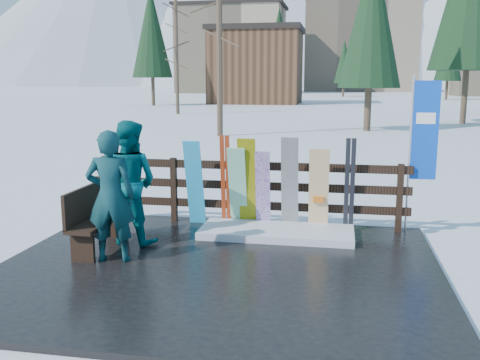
% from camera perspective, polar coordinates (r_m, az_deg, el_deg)
% --- Properties ---
extents(ground, '(700.00, 700.00, 0.00)m').
position_cam_1_polar(ground, '(7.43, -2.41, -9.74)').
color(ground, white).
rests_on(ground, ground).
extents(deck, '(6.00, 5.00, 0.08)m').
position_cam_1_polar(deck, '(7.42, -2.41, -9.45)').
color(deck, black).
rests_on(deck, ground).
extents(fence, '(5.60, 0.10, 1.15)m').
position_cam_1_polar(fence, '(9.31, 0.58, -0.83)').
color(fence, black).
rests_on(fence, deck).
extents(snow_patch, '(2.48, 1.00, 0.12)m').
position_cam_1_polar(snow_patch, '(8.79, 3.93, -5.57)').
color(snow_patch, white).
rests_on(snow_patch, deck).
extents(bench, '(0.40, 1.50, 0.97)m').
position_cam_1_polar(bench, '(8.27, -15.13, -3.68)').
color(bench, black).
rests_on(bench, deck).
extents(snowboard_0, '(0.29, 0.41, 1.51)m').
position_cam_1_polar(snowboard_0, '(9.27, -4.86, -0.33)').
color(snowboard_0, '#28B4F2').
rests_on(snowboard_0, deck).
extents(snowboard_1, '(0.30, 0.39, 1.40)m').
position_cam_1_polar(snowboard_1, '(9.11, -0.26, -0.81)').
color(snowboard_1, white).
rests_on(snowboard_1, deck).
extents(snowboard_2, '(0.30, 0.35, 1.56)m').
position_cam_1_polar(snowboard_2, '(9.06, 0.80, -0.36)').
color(snowboard_2, '#FFF203').
rests_on(snowboard_2, deck).
extents(snowboard_3, '(0.25, 0.27, 1.35)m').
position_cam_1_polar(snowboard_3, '(9.04, 2.45, -1.08)').
color(snowboard_3, silver).
rests_on(snowboard_3, deck).
extents(snowboard_4, '(0.28, 0.35, 1.60)m').
position_cam_1_polar(snowboard_4, '(8.97, 5.33, -0.41)').
color(snowboard_4, black).
rests_on(snowboard_4, deck).
extents(snowboard_5, '(0.33, 0.26, 1.41)m').
position_cam_1_polar(snowboard_5, '(8.96, 8.39, -1.09)').
color(snowboard_5, silver).
rests_on(snowboard_5, deck).
extents(ski_pair_a, '(0.16, 0.19, 1.59)m').
position_cam_1_polar(ski_pair_a, '(9.20, -1.55, -0.10)').
color(ski_pair_a, '#9C3013').
rests_on(ski_pair_a, deck).
extents(ski_pair_b, '(0.17, 0.17, 1.59)m').
position_cam_1_polar(ski_pair_b, '(9.01, 11.61, -0.57)').
color(ski_pair_b, black).
rests_on(ski_pair_b, deck).
extents(rental_flag, '(0.45, 0.04, 2.60)m').
position_cam_1_polar(rental_flag, '(9.18, 18.78, 4.42)').
color(rental_flag, silver).
rests_on(rental_flag, deck).
extents(person_front, '(0.74, 0.56, 1.85)m').
position_cam_1_polar(person_front, '(7.59, -13.64, -1.72)').
color(person_front, '#115346').
rests_on(person_front, deck).
extents(person_back, '(1.04, 0.87, 1.91)m').
position_cam_1_polar(person_back, '(8.39, -11.77, -0.25)').
color(person_back, '#055D65').
rests_on(person_back, deck).
extents(resort_buildings, '(73.00, 87.60, 22.60)m').
position_cam_1_polar(resort_buildings, '(122.42, 10.56, 13.74)').
color(resort_buildings, tan).
rests_on(resort_buildings, ground).
extents(trees, '(42.24, 68.73, 14.01)m').
position_cam_1_polar(trees, '(53.35, 13.62, 13.87)').
color(trees, '#382B1E').
rests_on(trees, ground).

